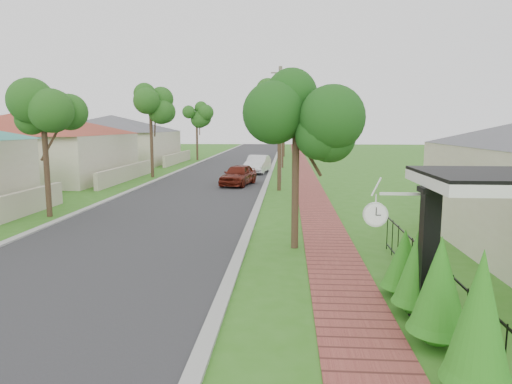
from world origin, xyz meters
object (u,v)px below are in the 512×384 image
(parked_car_white, at_px, (258,164))
(porch_post, at_px, (428,262))
(near_tree, at_px, (296,121))
(parked_car_red, at_px, (238,175))
(utility_pole, at_px, (280,124))
(station_clock, at_px, (377,213))

(parked_car_white, bearing_deg, porch_post, -72.11)
(porch_post, relative_size, near_tree, 0.54)
(parked_car_red, relative_size, utility_pole, 0.51)
(porch_post, xyz_separation_m, parked_car_red, (-5.55, 18.99, -0.49))
(near_tree, xyz_separation_m, station_clock, (1.48, -4.56, -1.77))
(parked_car_white, bearing_deg, near_tree, -75.87)
(near_tree, bearing_deg, station_clock, -72.00)
(porch_post, bearing_deg, utility_pole, 98.37)
(utility_pole, xyz_separation_m, station_clock, (2.22, -20.60, -1.74))
(parked_car_red, bearing_deg, porch_post, -61.75)
(parked_car_white, relative_size, near_tree, 0.86)
(porch_post, distance_m, parked_car_red, 19.79)
(parked_car_red, xyz_separation_m, utility_pole, (2.46, 2.01, 3.06))
(utility_pole, bearing_deg, near_tree, -87.36)
(parked_car_red, bearing_deg, near_tree, -65.19)
(porch_post, relative_size, station_clock, 2.34)
(station_clock, bearing_deg, parked_car_red, 104.13)
(porch_post, height_order, parked_car_white, porch_post)
(parked_car_red, distance_m, parked_car_white, 7.32)
(near_tree, distance_m, station_clock, 5.11)
(utility_pole, bearing_deg, parked_car_red, -140.82)
(parked_car_red, bearing_deg, station_clock, -63.91)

